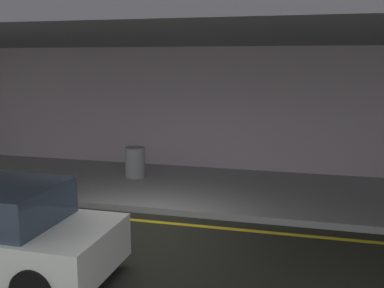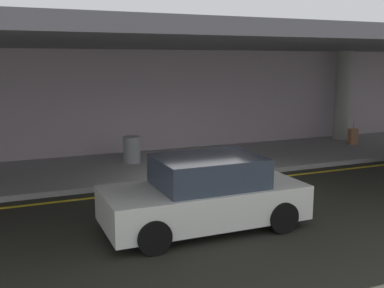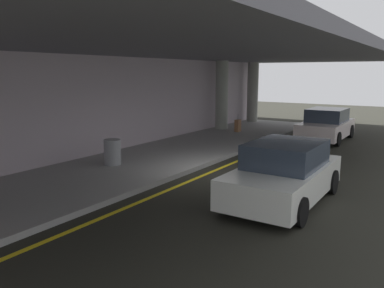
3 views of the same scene
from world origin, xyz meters
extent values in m
plane|color=black|center=(0.00, 0.00, 0.00)|extent=(60.00, 60.00, 0.00)
cube|color=gray|center=(0.00, 3.10, 0.07)|extent=(26.00, 4.20, 0.15)
cube|color=yellow|center=(0.00, 0.53, 0.00)|extent=(26.00, 0.14, 0.01)
cylinder|color=#959A8E|center=(8.00, 4.54, 1.97)|extent=(0.68, 0.68, 3.65)
cube|color=slate|center=(0.00, 2.60, 3.95)|extent=(28.00, 13.20, 0.30)
cube|color=#B8A9B3|center=(0.00, 5.35, 1.90)|extent=(26.00, 0.30, 3.80)
cube|color=silver|center=(-1.51, -2.45, 0.55)|extent=(4.10, 1.80, 0.70)
cube|color=#2D3847|center=(-1.41, -2.45, 1.20)|extent=(2.10, 1.60, 0.60)
cylinder|color=black|center=(-0.16, -1.60, 0.32)|extent=(0.64, 0.22, 0.64)
cylinder|color=black|center=(-0.16, -3.30, 0.32)|extent=(0.64, 0.22, 0.64)
cylinder|color=black|center=(-2.86, -1.60, 0.32)|extent=(0.64, 0.22, 0.64)
cylinder|color=black|center=(-2.86, -3.30, 0.32)|extent=(0.64, 0.22, 0.64)
cube|color=#9D6A44|center=(7.55, 3.32, 0.46)|extent=(0.36, 0.22, 0.62)
cylinder|color=slate|center=(7.55, 3.32, 0.91)|extent=(0.02, 0.02, 0.28)
cylinder|color=gray|center=(-1.39, 3.50, 0.57)|extent=(0.56, 0.56, 0.85)
camera|label=1|loc=(3.43, -8.41, 3.40)|focal=43.49mm
camera|label=2|loc=(-5.18, -10.63, 3.40)|focal=42.67mm
camera|label=3|loc=(-10.58, -5.64, 3.19)|focal=36.48mm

